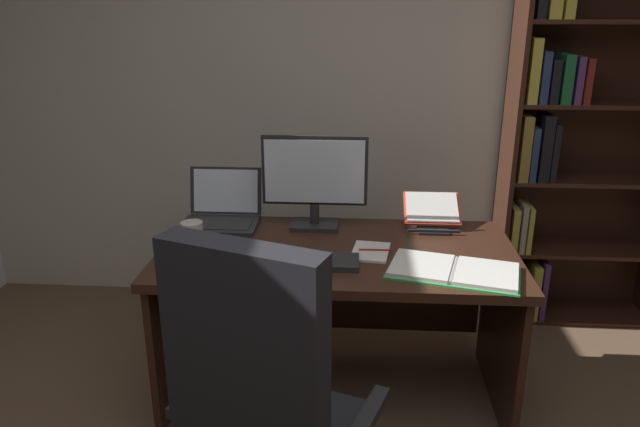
{
  "coord_description": "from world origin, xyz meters",
  "views": [
    {
      "loc": [
        0.0,
        -1.12,
        1.71
      ],
      "look_at": [
        -0.15,
        1.18,
        0.9
      ],
      "focal_mm": 33.36,
      "sensor_mm": 36.0,
      "label": 1
    }
  ],
  "objects_px": {
    "keyboard": "(307,261)",
    "coffee_mug": "(192,233)",
    "reading_stand_with_book": "(432,212)",
    "notepad": "(371,252)",
    "computer_mouse": "(233,257)",
    "open_binder": "(453,271)",
    "laptop": "(222,213)",
    "pen": "(375,250)",
    "monitor": "(315,182)",
    "bookshelf": "(572,143)",
    "desk": "(338,283)"
  },
  "relations": [
    {
      "from": "reading_stand_with_book",
      "to": "coffee_mug",
      "type": "bearing_deg",
      "value": -164.53
    },
    {
      "from": "desk",
      "to": "pen",
      "type": "xyz_separation_m",
      "value": [
        0.16,
        -0.11,
        0.21
      ]
    },
    {
      "from": "open_binder",
      "to": "notepad",
      "type": "bearing_deg",
      "value": 164.42
    },
    {
      "from": "reading_stand_with_book",
      "to": "open_binder",
      "type": "distance_m",
      "value": 0.53
    },
    {
      "from": "desk",
      "to": "notepad",
      "type": "xyz_separation_m",
      "value": [
        0.14,
        -0.11,
        0.2
      ]
    },
    {
      "from": "desk",
      "to": "computer_mouse",
      "type": "bearing_deg",
      "value": -150.13
    },
    {
      "from": "pen",
      "to": "coffee_mug",
      "type": "xyz_separation_m",
      "value": [
        -0.79,
        0.05,
        0.04
      ]
    },
    {
      "from": "keyboard",
      "to": "open_binder",
      "type": "distance_m",
      "value": 0.58
    },
    {
      "from": "monitor",
      "to": "pen",
      "type": "xyz_separation_m",
      "value": [
        0.28,
        -0.3,
        -0.21
      ]
    },
    {
      "from": "laptop",
      "to": "open_binder",
      "type": "relative_size",
      "value": 0.63
    },
    {
      "from": "reading_stand_with_book",
      "to": "notepad",
      "type": "distance_m",
      "value": 0.46
    },
    {
      "from": "computer_mouse",
      "to": "pen",
      "type": "bearing_deg",
      "value": 13.02
    },
    {
      "from": "open_binder",
      "to": "monitor",
      "type": "bearing_deg",
      "value": 154.49
    },
    {
      "from": "reading_stand_with_book",
      "to": "notepad",
      "type": "relative_size",
      "value": 1.25
    },
    {
      "from": "laptop",
      "to": "reading_stand_with_book",
      "type": "xyz_separation_m",
      "value": [
        0.99,
        0.04,
        0.01
      ]
    },
    {
      "from": "computer_mouse",
      "to": "reading_stand_with_book",
      "type": "bearing_deg",
      "value": 29.38
    },
    {
      "from": "computer_mouse",
      "to": "pen",
      "type": "distance_m",
      "value": 0.59
    },
    {
      "from": "bookshelf",
      "to": "keyboard",
      "type": "distance_m",
      "value": 1.7
    },
    {
      "from": "bookshelf",
      "to": "computer_mouse",
      "type": "relative_size",
      "value": 19.77
    },
    {
      "from": "bookshelf",
      "to": "notepad",
      "type": "xyz_separation_m",
      "value": [
        -1.08,
        -0.88,
        -0.29
      ]
    },
    {
      "from": "coffee_mug",
      "to": "reading_stand_with_book",
      "type": "bearing_deg",
      "value": 15.47
    },
    {
      "from": "open_binder",
      "to": "pen",
      "type": "relative_size",
      "value": 3.93
    },
    {
      "from": "computer_mouse",
      "to": "coffee_mug",
      "type": "height_order",
      "value": "coffee_mug"
    },
    {
      "from": "keyboard",
      "to": "computer_mouse",
      "type": "relative_size",
      "value": 4.04
    },
    {
      "from": "bookshelf",
      "to": "monitor",
      "type": "relative_size",
      "value": 4.23
    },
    {
      "from": "laptop",
      "to": "open_binder",
      "type": "distance_m",
      "value": 1.13
    },
    {
      "from": "desk",
      "to": "bookshelf",
      "type": "relative_size",
      "value": 0.74
    },
    {
      "from": "keyboard",
      "to": "coffee_mug",
      "type": "relative_size",
      "value": 4.22
    },
    {
      "from": "notepad",
      "to": "coffee_mug",
      "type": "height_order",
      "value": "coffee_mug"
    },
    {
      "from": "monitor",
      "to": "open_binder",
      "type": "relative_size",
      "value": 0.88
    },
    {
      "from": "coffee_mug",
      "to": "monitor",
      "type": "bearing_deg",
      "value": 25.8
    },
    {
      "from": "monitor",
      "to": "computer_mouse",
      "type": "xyz_separation_m",
      "value": [
        -0.3,
        -0.43,
        -0.2
      ]
    },
    {
      "from": "keyboard",
      "to": "bookshelf",
      "type": "bearing_deg",
      "value": 37.14
    },
    {
      "from": "monitor",
      "to": "coffee_mug",
      "type": "height_order",
      "value": "monitor"
    },
    {
      "from": "bookshelf",
      "to": "open_binder",
      "type": "bearing_deg",
      "value": -125.54
    },
    {
      "from": "computer_mouse",
      "to": "open_binder",
      "type": "relative_size",
      "value": 0.19
    },
    {
      "from": "monitor",
      "to": "notepad",
      "type": "relative_size",
      "value": 2.31
    },
    {
      "from": "bookshelf",
      "to": "monitor",
      "type": "height_order",
      "value": "bookshelf"
    },
    {
      "from": "reading_stand_with_book",
      "to": "open_binder",
      "type": "height_order",
      "value": "reading_stand_with_book"
    },
    {
      "from": "laptop",
      "to": "notepad",
      "type": "height_order",
      "value": "laptop"
    },
    {
      "from": "laptop",
      "to": "open_binder",
      "type": "bearing_deg",
      "value": -25.58
    },
    {
      "from": "keyboard",
      "to": "notepad",
      "type": "height_order",
      "value": "keyboard"
    },
    {
      "from": "laptop",
      "to": "reading_stand_with_book",
      "type": "bearing_deg",
      "value": 2.34
    },
    {
      "from": "monitor",
      "to": "notepad",
      "type": "distance_m",
      "value": 0.45
    },
    {
      "from": "open_binder",
      "to": "coffee_mug",
      "type": "bearing_deg",
      "value": -177.68
    },
    {
      "from": "laptop",
      "to": "keyboard",
      "type": "xyz_separation_m",
      "value": [
        0.44,
        -0.44,
        -0.04
      ]
    },
    {
      "from": "open_binder",
      "to": "coffee_mug",
      "type": "distance_m",
      "value": 1.12
    },
    {
      "from": "computer_mouse",
      "to": "open_binder",
      "type": "height_order",
      "value": "computer_mouse"
    },
    {
      "from": "open_binder",
      "to": "coffee_mug",
      "type": "xyz_separation_m",
      "value": [
        -1.09,
        0.23,
        0.04
      ]
    },
    {
      "from": "desk",
      "to": "monitor",
      "type": "distance_m",
      "value": 0.48
    }
  ]
}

